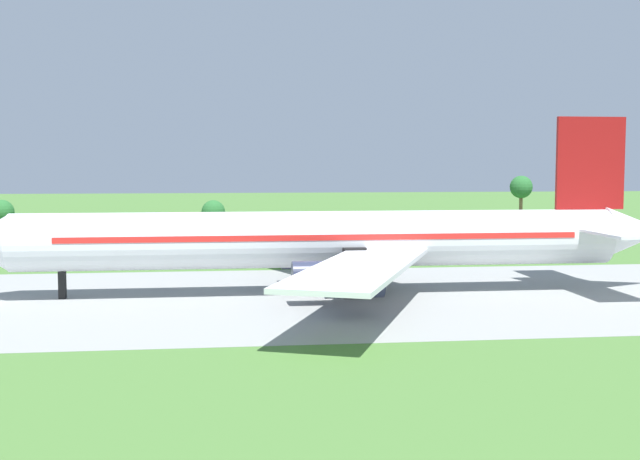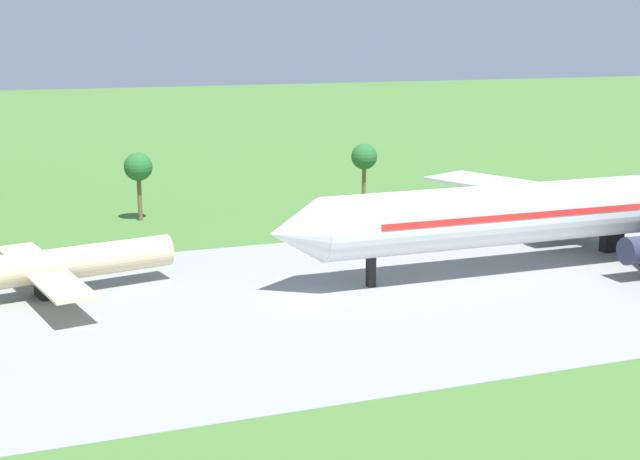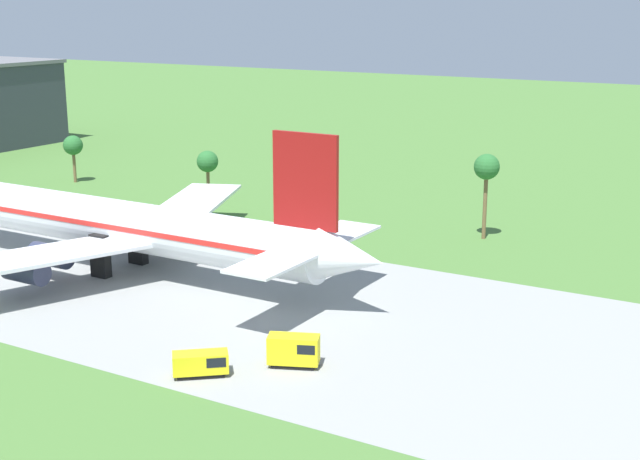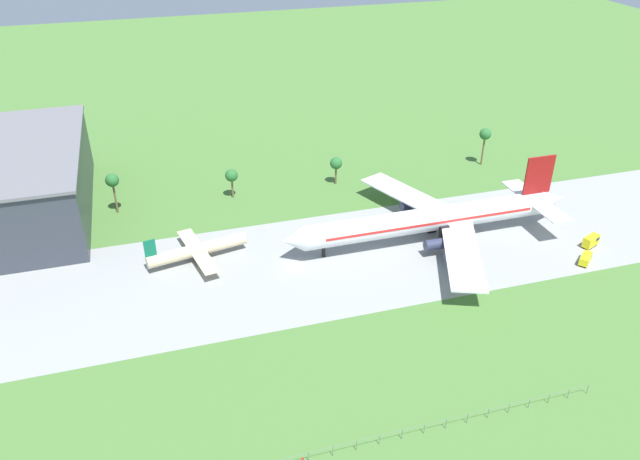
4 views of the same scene
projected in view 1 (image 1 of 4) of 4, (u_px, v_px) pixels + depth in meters
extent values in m
cylinder|color=white|center=(320.00, 239.00, 86.30)|extent=(64.44, 6.05, 6.05)
cone|color=white|center=(635.00, 232.00, 90.62)|extent=(7.57, 5.75, 5.75)
cube|color=red|center=(320.00, 235.00, 86.27)|extent=(54.77, 6.18, 0.61)
cube|color=maroon|center=(590.00, 163.00, 89.30)|extent=(7.87, 0.50, 10.29)
cube|color=white|center=(591.00, 228.00, 89.94)|extent=(5.45, 24.22, 0.30)
cube|color=white|center=(361.00, 267.00, 71.49)|extent=(18.75, 31.30, 0.44)
cube|color=white|center=(320.00, 236.00, 101.74)|extent=(18.75, 31.30, 0.44)
cylinder|color=#2D334C|center=(320.00, 275.00, 79.24)|extent=(5.45, 2.72, 2.72)
cylinder|color=#2D334C|center=(354.00, 283.00, 73.55)|extent=(5.45, 2.72, 2.72)
cylinder|color=#2D334C|center=(305.00, 257.00, 93.61)|extent=(5.45, 2.72, 2.72)
cylinder|color=#2D334C|center=(319.00, 252.00, 99.90)|extent=(5.45, 2.72, 2.72)
cube|color=black|center=(62.00, 273.00, 83.30)|extent=(0.70, 0.90, 5.32)
cube|color=black|center=(354.00, 273.00, 83.67)|extent=(2.40, 1.20, 5.32)
cube|color=black|center=(345.00, 265.00, 90.26)|extent=(2.40, 1.20, 5.32)
cylinder|color=brown|center=(214.00, 236.00, 122.27)|extent=(0.56, 0.56, 6.10)
sphere|color=#28662D|center=(213.00, 212.00, 121.97)|extent=(3.60, 3.60, 3.60)
cylinder|color=brown|center=(520.00, 221.00, 128.01)|extent=(0.56, 0.56, 9.73)
sphere|color=#28662D|center=(521.00, 187.00, 127.56)|extent=(3.60, 3.60, 3.60)
cylinder|color=brown|center=(3.00, 237.00, 118.51)|extent=(0.56, 0.56, 6.33)
sphere|color=#28662D|center=(2.00, 212.00, 118.20)|extent=(3.60, 3.60, 3.60)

